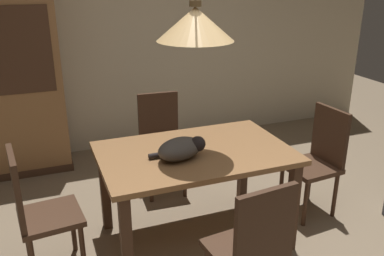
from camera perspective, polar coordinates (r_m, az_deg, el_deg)
back_wall at (r=4.87m, az=-7.96°, el=14.23°), size 6.40×0.10×2.90m
dining_table at (r=3.10m, az=0.40°, el=-4.84°), size 1.40×0.90×0.75m
chair_near_front at (r=2.49m, az=8.29°, el=-15.81°), size 0.44×0.44×0.93m
chair_left_side at (r=2.98m, az=-20.51°, el=-10.35°), size 0.44×0.44×0.93m
chair_far_back at (r=3.91m, az=-4.25°, el=-1.44°), size 0.42×0.42×0.93m
chair_right_side at (r=3.69m, az=16.94°, el=-3.79°), size 0.43×0.43×0.93m
cat_sleeping at (r=2.90m, az=-1.48°, el=-2.80°), size 0.41×0.32×0.16m
pendant_lamp at (r=2.81m, az=0.46°, el=14.14°), size 0.52×0.52×1.30m
hutch_bookcase at (r=4.52m, az=-24.34°, el=4.85°), size 1.12×0.45×1.85m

